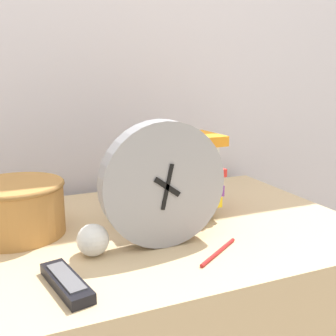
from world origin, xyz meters
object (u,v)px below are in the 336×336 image
(book_stack, at_px, (173,177))
(basket, at_px, (16,207))
(desk_clock, at_px, (163,184))
(tv_remote, at_px, (66,282))
(crumpled_paper_ball, at_px, (93,240))
(pen, at_px, (218,252))

(book_stack, bearing_deg, basket, 176.68)
(desk_clock, height_order, basket, desk_clock)
(book_stack, relative_size, tv_remote, 1.59)
(tv_remote, xyz_separation_m, crumpled_paper_ball, (0.07, 0.11, 0.02))
(desk_clock, height_order, crumpled_paper_ball, desk_clock)
(crumpled_paper_ball, xyz_separation_m, pen, (0.25, -0.10, -0.03))
(book_stack, distance_m, crumpled_paper_ball, 0.31)
(book_stack, bearing_deg, tv_remote, -140.12)
(book_stack, relative_size, basket, 1.15)
(basket, relative_size, pen, 1.74)
(crumpled_paper_ball, distance_m, pen, 0.27)
(desk_clock, distance_m, book_stack, 0.19)
(basket, bearing_deg, tv_remote, -77.05)
(book_stack, distance_m, pen, 0.28)
(book_stack, height_order, pen, book_stack)
(tv_remote, bearing_deg, basket, 102.95)
(pen, bearing_deg, tv_remote, -177.21)
(basket, distance_m, crumpled_paper_ball, 0.23)
(basket, xyz_separation_m, crumpled_paper_ball, (0.14, -0.18, -0.03))
(crumpled_paper_ball, height_order, pen, crumpled_paper_ball)
(desk_clock, bearing_deg, pen, -45.47)
(desk_clock, relative_size, tv_remote, 1.70)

